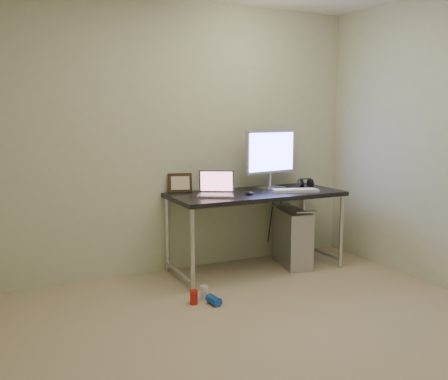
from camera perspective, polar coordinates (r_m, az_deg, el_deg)
floor at (r=3.47m, az=7.04°, el=-16.47°), size 3.50×3.50×0.00m
wall_back at (r=4.71m, az=-4.40°, el=5.91°), size 3.50×0.02×2.50m
desk at (r=4.69m, az=3.62°, el=-1.19°), size 1.62×0.71×0.75m
tower_computer at (r=4.96m, az=7.83°, el=-5.42°), size 0.34×0.56×0.58m
cable_a at (r=5.18m, az=5.38°, el=-3.36°), size 0.01×0.16×0.69m
cable_b at (r=5.21m, az=6.34°, el=-3.52°), size 0.02×0.11×0.71m
can_red at (r=3.99m, az=-3.47°, el=-12.13°), size 0.08×0.08×0.11m
can_white at (r=4.07m, az=-2.29°, el=-11.66°), size 0.08×0.08×0.12m
can_blue at (r=3.98m, az=-1.16°, el=-12.48°), size 0.09×0.14×0.07m
laptop at (r=4.46m, az=-0.91°, el=0.02°), size 0.41×0.38×0.22m
monitor at (r=4.89m, az=5.37°, el=4.07°), size 0.61×0.22×0.57m
keyboard at (r=4.74m, az=8.17°, el=-0.06°), size 0.45×0.26×0.03m
mouse_right at (r=4.86m, az=10.03°, el=0.19°), size 0.08×0.12×0.04m
mouse_left at (r=4.53m, az=2.90°, el=-0.28°), size 0.09×0.13×0.04m
headphones at (r=5.13m, az=9.29°, el=0.73°), size 0.16×0.10×0.10m
picture_frame at (r=4.66m, az=-5.07°, el=0.82°), size 0.23×0.13×0.18m
webcam at (r=4.77m, az=-1.81°, el=0.91°), size 0.04×0.03×0.11m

